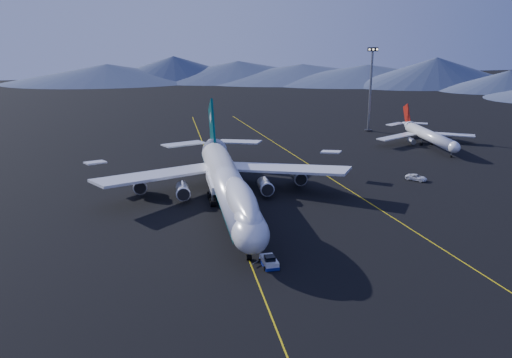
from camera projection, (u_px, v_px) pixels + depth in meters
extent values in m
plane|color=black|center=(229.00, 209.00, 124.01)|extent=(500.00, 500.00, 0.00)
cube|color=#DDBF0D|center=(229.00, 209.00, 124.00)|extent=(0.25, 220.00, 0.01)
cube|color=#DDBF0D|center=(346.00, 188.00, 138.51)|extent=(28.08, 198.09, 0.01)
cone|color=#48546F|center=(107.00, 71.00, 333.38)|extent=(100.00, 100.00, 12.00)
cone|color=#48546F|center=(238.00, 69.00, 347.18)|extent=(100.00, 100.00, 12.00)
cone|color=#48546F|center=(367.00, 71.00, 336.47)|extent=(100.00, 100.00, 12.00)
cone|color=#48546F|center=(510.00, 78.00, 302.42)|extent=(100.00, 100.00, 12.00)
cylinder|color=silver|center=(228.00, 184.00, 122.39)|extent=(6.50, 56.00, 6.50)
ellipsoid|color=silver|center=(250.00, 233.00, 96.01)|extent=(6.50, 10.40, 6.50)
ellipsoid|color=silver|center=(241.00, 201.00, 104.23)|extent=(5.13, 25.16, 5.85)
cube|color=black|center=(252.00, 231.00, 93.78)|extent=(3.60, 1.61, 1.29)
cone|color=silver|center=(212.00, 146.00, 153.24)|extent=(6.50, 12.00, 6.50)
cube|color=#043D40|center=(228.00, 187.00, 123.59)|extent=(6.24, 60.00, 1.10)
cube|color=silver|center=(225.00, 182.00, 127.89)|extent=(7.50, 13.00, 1.60)
cube|color=silver|center=(159.00, 175.00, 130.88)|extent=(30.62, 23.28, 2.83)
cube|color=silver|center=(282.00, 169.00, 135.80)|extent=(30.62, 23.28, 2.83)
cylinder|color=slate|center=(183.00, 190.00, 128.77)|extent=(2.90, 5.50, 2.90)
cylinder|color=slate|center=(140.00, 184.00, 133.28)|extent=(2.90, 5.50, 2.90)
cylinder|color=slate|center=(265.00, 186.00, 131.99)|extent=(2.90, 5.50, 2.90)
cylinder|color=slate|center=(298.00, 176.00, 139.72)|extent=(2.90, 5.50, 2.90)
cube|color=#043D40|center=(212.00, 128.00, 150.86)|extent=(0.55, 14.11, 15.94)
cube|color=silver|center=(184.00, 144.00, 153.27)|extent=(12.39, 9.47, 0.98)
cube|color=silver|center=(239.00, 142.00, 155.81)|extent=(12.39, 9.47, 0.98)
cylinder|color=black|center=(249.00, 257.00, 98.88)|extent=(0.90, 1.10, 1.10)
cube|color=silver|center=(269.00, 262.00, 96.50)|extent=(2.59, 4.72, 1.15)
cube|color=navy|center=(269.00, 264.00, 96.62)|extent=(2.70, 4.94, 0.52)
cube|color=black|center=(269.00, 257.00, 96.26)|extent=(1.77, 1.77, 0.94)
cylinder|color=silver|center=(430.00, 136.00, 178.58)|extent=(3.47, 29.25, 3.47)
ellipsoid|color=silver|center=(454.00, 147.00, 164.80)|extent=(3.47, 4.86, 3.47)
cone|color=silver|center=(407.00, 124.00, 194.83)|extent=(3.47, 6.40, 3.47)
cube|color=silver|center=(397.00, 137.00, 181.54)|extent=(15.35, 10.36, 0.32)
cube|color=silver|center=(450.00, 134.00, 184.65)|extent=(15.35, 10.36, 0.32)
cylinder|color=slate|center=(411.00, 141.00, 180.41)|extent=(1.74, 3.20, 1.74)
cylinder|color=slate|center=(441.00, 140.00, 182.11)|extent=(1.74, 3.20, 1.74)
cube|color=maroon|center=(407.00, 114.00, 194.26)|extent=(0.32, 6.23, 7.37)
imported|color=white|center=(416.00, 177.00, 144.32)|extent=(5.46, 5.59, 1.49)
cylinder|color=black|center=(368.00, 130.00, 202.17)|extent=(2.69, 2.69, 0.45)
cylinder|color=slate|center=(370.00, 91.00, 198.19)|extent=(0.78, 0.78, 28.00)
cube|color=black|center=(373.00, 49.00, 194.04)|extent=(3.58, 0.90, 1.34)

